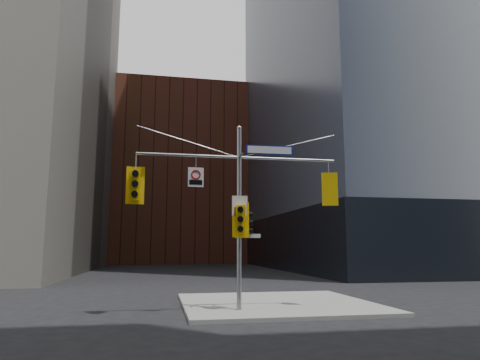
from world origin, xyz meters
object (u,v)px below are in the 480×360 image
object	(u,v)px
signal_assembly	(239,197)
traffic_light_pole_front	(240,220)
street_sign_blade	(270,150)
traffic_light_pole_side	(247,223)
regulatory_sign_arm	(196,176)
traffic_light_west_arm	(135,185)
traffic_light_east_arm	(329,190)

from	to	relation	value
signal_assembly	traffic_light_pole_front	bearing A→B (deg)	-89.71
traffic_light_pole_front	street_sign_blade	xyz separation A→B (m)	(1.25, 0.27, 2.83)
street_sign_blade	traffic_light_pole_side	bearing A→B (deg)	-178.27
traffic_light_pole_side	regulatory_sign_arm	bearing A→B (deg)	105.34
signal_assembly	street_sign_blade	size ratio (longest dim) A/B	4.16
regulatory_sign_arm	signal_assembly	bearing A→B (deg)	-0.61
signal_assembly	traffic_light_pole_side	bearing A→B (deg)	-0.55
traffic_light_pole_side	traffic_light_west_arm	bearing A→B (deg)	104.63
signal_assembly	traffic_light_pole_side	world-z (taller)	signal_assembly
traffic_light_west_arm	traffic_light_east_arm	xyz separation A→B (m)	(7.73, -0.01, -0.00)
traffic_light_east_arm	street_sign_blade	world-z (taller)	street_sign_blade
traffic_light_east_arm	street_sign_blade	distance (m)	2.94
traffic_light_east_arm	street_sign_blade	xyz separation A→B (m)	(-2.50, 0.00, 1.55)
traffic_light_west_arm	traffic_light_east_arm	bearing A→B (deg)	-1.36
street_sign_blade	traffic_light_west_arm	bearing A→B (deg)	-178.79
traffic_light_east_arm	traffic_light_pole_front	world-z (taller)	traffic_light_east_arm
traffic_light_east_arm	traffic_light_pole_side	size ratio (longest dim) A/B	1.43
traffic_light_east_arm	traffic_light_pole_side	distance (m)	3.70
signal_assembly	regulatory_sign_arm	bearing A→B (deg)	-179.32
traffic_light_west_arm	traffic_light_east_arm	size ratio (longest dim) A/B	1.07
traffic_light_pole_side	street_sign_blade	distance (m)	3.08
traffic_light_west_arm	regulatory_sign_arm	world-z (taller)	regulatory_sign_arm
signal_assembly	street_sign_blade	world-z (taller)	signal_assembly
traffic_light_east_arm	traffic_light_pole_front	distance (m)	3.97
traffic_light_pole_side	street_sign_blade	world-z (taller)	street_sign_blade
traffic_light_pole_front	traffic_light_west_arm	bearing A→B (deg)	-172.07
traffic_light_east_arm	regulatory_sign_arm	world-z (taller)	regulatory_sign_arm
street_sign_blade	signal_assembly	bearing A→B (deg)	-178.52
traffic_light_pole_side	street_sign_blade	bearing A→B (deg)	-74.74
traffic_light_east_arm	regulatory_sign_arm	distance (m)	5.47
signal_assembly	traffic_light_west_arm	distance (m)	4.00
traffic_light_pole_front	street_sign_blade	bearing A→B (deg)	24.19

